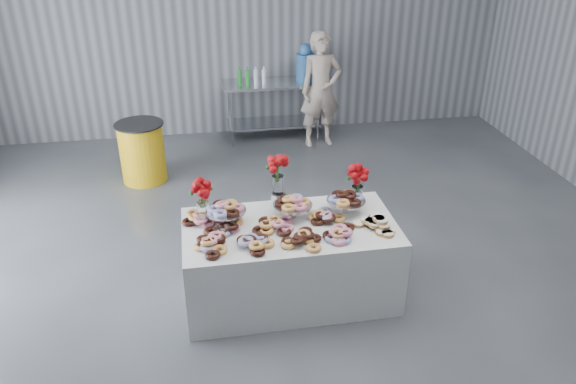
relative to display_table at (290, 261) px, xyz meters
name	(u,v)px	position (x,y,z in m)	size (l,w,h in m)	color
ground	(300,305)	(0.06, -0.19, -0.38)	(9.00, 9.00, 0.00)	#383B40
room_walls	(264,8)	(-0.21, -0.12, 2.26)	(8.04, 9.04, 4.02)	gray
display_table	(290,261)	(0.00, 0.00, 0.00)	(1.90, 1.00, 0.75)	white
prep_table	(273,100)	(0.41, 3.91, 0.24)	(1.50, 0.60, 0.90)	silver
donut_mounds	(291,224)	(0.00, -0.05, 0.42)	(1.80, 0.80, 0.09)	#E9B255
cake_stand_left	(226,209)	(-0.55, 0.15, 0.52)	(0.36, 0.36, 0.17)	silver
cake_stand_mid	(293,203)	(0.05, 0.15, 0.52)	(0.36, 0.36, 0.17)	silver
cake_stand_right	(346,199)	(0.55, 0.15, 0.52)	(0.36, 0.36, 0.17)	silver
danish_pile	(377,221)	(0.75, -0.14, 0.43)	(0.48, 0.48, 0.11)	white
bouquet_left	(201,190)	(-0.75, 0.24, 0.67)	(0.26, 0.26, 0.42)	white
bouquet_right	(358,175)	(0.70, 0.31, 0.67)	(0.26, 0.26, 0.42)	white
bouquet_center	(278,171)	(-0.05, 0.35, 0.75)	(0.26, 0.26, 0.57)	silver
water_jug	(306,64)	(0.91, 3.91, 0.77)	(0.28, 0.28, 0.55)	#3B7CC8
drink_bottles	(252,76)	(0.09, 3.81, 0.66)	(0.54, 0.08, 0.27)	#268C33
person	(321,90)	(1.08, 3.57, 0.47)	(0.62, 0.41, 1.69)	#CC8C93
trash_barrel	(142,152)	(-1.48, 2.73, 0.02)	(0.62, 0.62, 0.80)	gold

